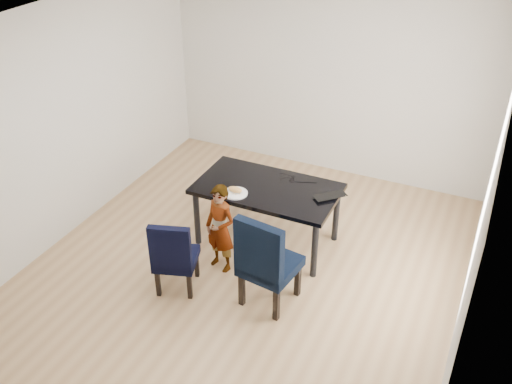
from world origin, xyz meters
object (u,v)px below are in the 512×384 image
at_px(chair_left, 176,253).
at_px(laptop, 328,194).
at_px(child, 220,229).
at_px(plate, 235,193).
at_px(dining_table, 267,215).
at_px(chair_right, 271,258).

relative_size(chair_left, laptop, 2.42).
bearing_deg(chair_left, laptop, 28.19).
height_order(child, plate, child).
distance_m(dining_table, laptop, 0.79).
bearing_deg(chair_left, child, 42.80).
distance_m(dining_table, plate, 0.54).
bearing_deg(child, laptop, 53.66).
bearing_deg(plate, dining_table, 47.59).
relative_size(plate, laptop, 0.74).
height_order(chair_left, child, child).
relative_size(chair_right, laptop, 2.95).
height_order(dining_table, plate, plate).
bearing_deg(chair_right, dining_table, 123.69).
xyz_separation_m(dining_table, chair_right, (0.44, -0.91, 0.16)).
height_order(chair_right, laptop, chair_right).
relative_size(child, laptop, 2.85).
bearing_deg(laptop, plate, -21.35).
bearing_deg(dining_table, chair_left, -115.19).
xyz_separation_m(dining_table, plate, (-0.26, -0.28, 0.38)).
bearing_deg(laptop, chair_right, 32.58).
relative_size(child, plate, 3.83).
xyz_separation_m(chair_left, chair_right, (0.97, 0.21, 0.10)).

